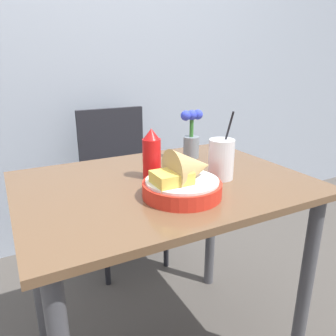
# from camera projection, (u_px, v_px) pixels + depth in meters

# --- Properties ---
(wall_window) EXTENTS (7.00, 0.06, 2.60)m
(wall_window) POSITION_uv_depth(u_px,v_px,m) (76.00, 38.00, 1.92)
(wall_window) COLOR #9EA8B7
(wall_window) RESTS_ON ground_plane
(dining_table) EXTENTS (0.98, 0.72, 0.78)m
(dining_table) POSITION_uv_depth(u_px,v_px,m) (164.00, 215.00, 1.18)
(dining_table) COLOR brown
(dining_table) RESTS_ON ground_plane
(chair_far_window) EXTENTS (0.40, 0.40, 0.91)m
(chair_far_window) POSITION_uv_depth(u_px,v_px,m) (118.00, 172.00, 1.95)
(chair_far_window) COLOR black
(chair_far_window) RESTS_ON ground_plane
(food_basket) EXTENTS (0.24, 0.24, 0.15)m
(food_basket) POSITION_uv_depth(u_px,v_px,m) (185.00, 179.00, 1.00)
(food_basket) COLOR red
(food_basket) RESTS_ON dining_table
(ketchup_bottle) EXTENTS (0.06, 0.06, 0.18)m
(ketchup_bottle) POSITION_uv_depth(u_px,v_px,m) (152.00, 154.00, 1.14)
(ketchup_bottle) COLOR red
(ketchup_bottle) RESTS_ON dining_table
(drink_cup) EXTENTS (0.09, 0.09, 0.24)m
(drink_cup) POSITION_uv_depth(u_px,v_px,m) (221.00, 160.00, 1.14)
(drink_cup) COLOR silver
(drink_cup) RESTS_ON dining_table
(flower_vase) EXTENTS (0.10, 0.07, 0.20)m
(flower_vase) POSITION_uv_depth(u_px,v_px,m) (191.00, 136.00, 1.38)
(flower_vase) COLOR gray
(flower_vase) RESTS_ON dining_table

